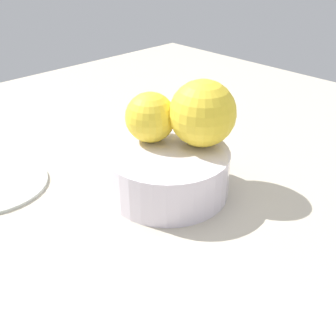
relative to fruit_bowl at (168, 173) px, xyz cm
name	(u,v)px	position (x,y,z in cm)	size (l,w,h in cm)	color
ground_plane	(168,198)	(0.00, 0.00, -3.65)	(110.00, 110.00, 2.00)	#BCB29E
fruit_bowl	(168,173)	(0.00, 0.00, 0.00)	(14.73, 14.73, 5.55)	silver
orange_in_bowl_0	(150,117)	(3.68, -0.60, 5.97)	(6.13, 6.13, 6.13)	yellow
orange_in_bowl_1	(203,113)	(-1.33, -4.35, 6.89)	(7.98, 7.98, 7.98)	yellow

